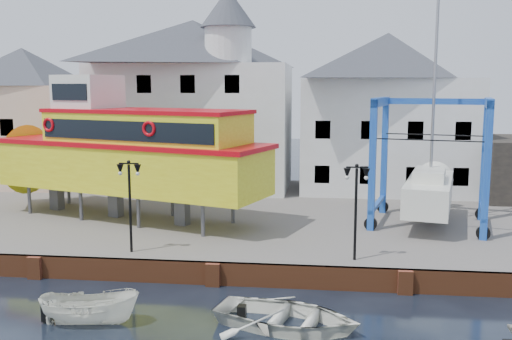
# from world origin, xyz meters

# --- Properties ---
(ground) EXTENTS (140.00, 140.00, 0.00)m
(ground) POSITION_xyz_m (0.00, 0.00, 0.00)
(ground) COLOR black
(ground) RESTS_ON ground
(hardstanding) EXTENTS (44.00, 22.00, 1.00)m
(hardstanding) POSITION_xyz_m (0.00, 11.00, 0.50)
(hardstanding) COLOR #615C59
(hardstanding) RESTS_ON ground
(quay_wall) EXTENTS (44.00, 0.47, 1.00)m
(quay_wall) POSITION_xyz_m (-0.00, 0.10, 0.50)
(quay_wall) COLOR brown
(quay_wall) RESTS_ON ground
(building_pink) EXTENTS (8.00, 7.00, 10.30)m
(building_pink) POSITION_xyz_m (-18.00, 18.00, 6.15)
(building_pink) COLOR #D9AF96
(building_pink) RESTS_ON hardstanding
(building_white_main) EXTENTS (14.00, 8.30, 14.00)m
(building_white_main) POSITION_xyz_m (-4.87, 18.39, 7.34)
(building_white_main) COLOR silver
(building_white_main) RESTS_ON hardstanding
(building_white_right) EXTENTS (12.00, 8.00, 11.20)m
(building_white_right) POSITION_xyz_m (9.00, 19.00, 6.60)
(building_white_right) COLOR silver
(building_white_right) RESTS_ON hardstanding
(lamp_post_left) EXTENTS (1.12, 0.32, 4.20)m
(lamp_post_left) POSITION_xyz_m (-4.00, 1.20, 4.17)
(lamp_post_left) COLOR black
(lamp_post_left) RESTS_ON hardstanding
(lamp_post_right) EXTENTS (1.12, 0.32, 4.20)m
(lamp_post_right) POSITION_xyz_m (6.00, 1.20, 4.17)
(lamp_post_right) COLOR black
(lamp_post_right) RESTS_ON hardstanding
(tour_boat) EXTENTS (18.97, 10.22, 8.08)m
(tour_boat) POSITION_xyz_m (-7.21, 7.94, 4.81)
(tour_boat) COLOR #59595E
(tour_boat) RESTS_ON hardstanding
(travel_lift) EXTENTS (7.08, 8.99, 13.17)m
(travel_lift) POSITION_xyz_m (10.46, 8.85, 3.20)
(travel_lift) COLOR #1237B0
(travel_lift) RESTS_ON hardstanding
(motorboat_a) EXTENTS (3.73, 1.79, 1.38)m
(motorboat_a) POSITION_xyz_m (-3.61, -4.46, 0.00)
(motorboat_a) COLOR silver
(motorboat_a) RESTS_ON ground
(motorboat_b) EXTENTS (5.96, 4.89, 1.08)m
(motorboat_b) POSITION_xyz_m (3.41, -3.94, 0.00)
(motorboat_b) COLOR silver
(motorboat_b) RESTS_ON ground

